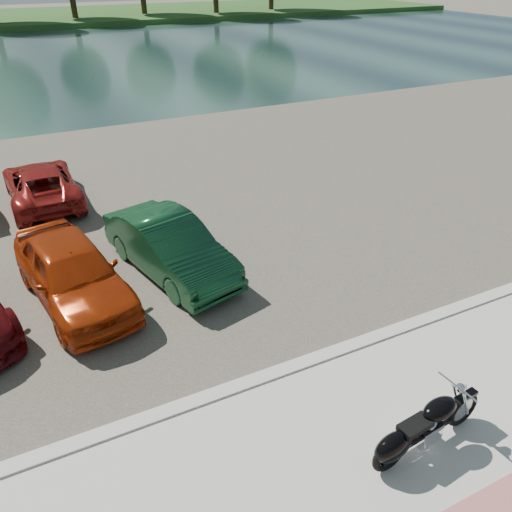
{
  "coord_description": "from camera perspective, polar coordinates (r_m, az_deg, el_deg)",
  "views": [
    {
      "loc": [
        -3.8,
        -4.13,
        6.91
      ],
      "look_at": [
        0.47,
        4.57,
        1.1
      ],
      "focal_mm": 35.0,
      "sensor_mm": 36.0,
      "label": 1
    }
  ],
  "objects": [
    {
      "name": "ground",
      "position": [
        8.9,
        11.01,
        -20.8
      ],
      "size": [
        200.0,
        200.0,
        0.0
      ],
      "primitive_type": "plane",
      "color": "#595447",
      "rests_on": "ground"
    },
    {
      "name": "promenade",
      "position": [
        8.44,
        15.39,
        -25.09
      ],
      "size": [
        60.0,
        6.0,
        0.1
      ],
      "primitive_type": "cube",
      "color": "beige",
      "rests_on": "ground"
    },
    {
      "name": "kerb",
      "position": [
        9.94,
        4.18,
        -12.66
      ],
      "size": [
        60.0,
        0.3,
        0.14
      ],
      "primitive_type": "cube",
      "color": "beige",
      "rests_on": "ground"
    },
    {
      "name": "parking_lot",
      "position": [
        17.05,
        -11.08,
        6.51
      ],
      "size": [
        60.0,
        18.0,
        0.04
      ],
      "primitive_type": "cube",
      "color": "#433E36",
      "rests_on": "ground"
    },
    {
      "name": "river",
      "position": [
        44.83,
        -22.36,
        19.96
      ],
      "size": [
        120.0,
        40.0,
        0.0
      ],
      "primitive_type": "cube",
      "color": "#192E2E",
      "rests_on": "ground"
    },
    {
      "name": "far_bank",
      "position": [
        76.51,
        -25.4,
        23.35
      ],
      "size": [
        120.0,
        24.0,
        0.6
      ],
      "primitive_type": "cube",
      "color": "#224C1B",
      "rests_on": "ground"
    },
    {
      "name": "motorcycle",
      "position": [
        8.64,
        18.12,
        -18.42
      ],
      "size": [
        2.33,
        0.75,
        1.05
      ],
      "rotation": [
        0.0,
        0.0,
        0.09
      ],
      "color": "black",
      "rests_on": "promenade"
    },
    {
      "name": "car_4",
      "position": [
        12.03,
        -20.25,
        -1.72
      ],
      "size": [
        2.55,
        4.69,
        1.51
      ],
      "primitive_type": "imported",
      "rotation": [
        0.0,
        0.0,
        0.18
      ],
      "color": "#A72F0B",
      "rests_on": "parking_lot"
    },
    {
      "name": "car_5",
      "position": [
        12.55,
        -9.79,
        1.09
      ],
      "size": [
        2.51,
        4.58,
        1.43
      ],
      "primitive_type": "imported",
      "rotation": [
        0.0,
        0.0,
        0.24
      ],
      "color": "#103C20",
      "rests_on": "parking_lot"
    },
    {
      "name": "car_10",
      "position": [
        17.6,
        -23.32,
        7.58
      ],
      "size": [
        2.22,
        4.55,
        1.24
      ],
      "primitive_type": "imported",
      "rotation": [
        0.0,
        0.0,
        3.18
      ],
      "color": "maroon",
      "rests_on": "parking_lot"
    }
  ]
}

